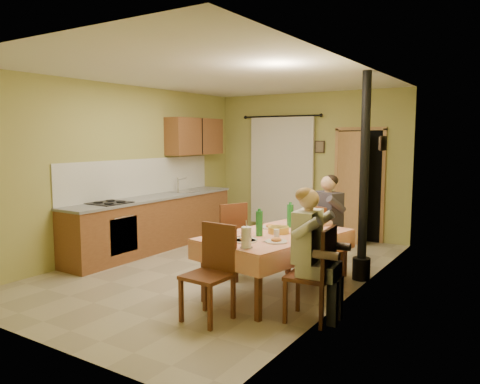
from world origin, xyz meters
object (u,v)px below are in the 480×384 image
Objects in this scene: stove_flue at (363,205)px; chair_left at (240,256)px; man_far at (327,213)px; chair_near at (208,293)px; dining_table at (275,264)px; chair_far at (325,255)px; chair_right at (311,294)px; man_right at (310,239)px.

chair_left is at bearing -152.39° from stove_flue.
man_far is 0.52m from stove_flue.
chair_near is 2.56m from stove_flue.
chair_near is 1.61m from chair_left.
chair_left is at bearing 163.99° from dining_table.
chair_near is 1.01× the size of chair_left.
chair_far is 2.23m from chair_near.
chair_far reaches higher than dining_table.
chair_near is at bearing 46.34° from chair_left.
chair_right is 1.82m from man_far.
chair_right reaches higher than chair_left.
chair_near reaches higher than dining_table.
chair_right is at bearing -26.37° from dining_table.
man_far reaches higher than dining_table.
stove_flue is at bearing -5.27° from chair_right.
chair_right is at bearing -44.35° from chair_far.
dining_table is 1.50m from stove_flue.
man_right is at bearing -145.32° from chair_near.
chair_left is 0.36× the size of stove_flue.
chair_left is (-0.76, 0.39, -0.09)m from dining_table.
chair_near is 0.73× the size of man_right.
stove_flue is (1.47, 0.77, 0.73)m from chair_left.
chair_far is 0.99× the size of chair_right.
chair_left is 1.34m from man_far.
man_right is (1.47, -0.94, 0.59)m from chair_left.
stove_flue is at bearing 36.95° from chair_far.
chair_left is (-0.56, 1.51, -0.00)m from chair_near.
chair_far is at bearing 151.36° from chair_left.
chair_far is 0.59m from man_far.
stove_flue is (0.00, 1.71, 0.15)m from man_right.
man_right is at bearing -90.00° from stove_flue.
chair_near reaches higher than chair_far.
chair_left is at bearing -116.13° from man_far.
stove_flue is (0.71, 1.16, 0.65)m from dining_table.
man_far is at bearing -97.85° from chair_near.
chair_right is at bearing -90.00° from man_right.
chair_far is at bearing 11.80° from chair_right.
man_right is (0.71, -0.55, 0.50)m from dining_table.
stove_flue is at bearing 143.49° from chair_left.
chair_near is at bearing 115.78° from chair_right.
dining_table is 1.10m from chair_far.
chair_near is at bearing -72.42° from chair_far.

